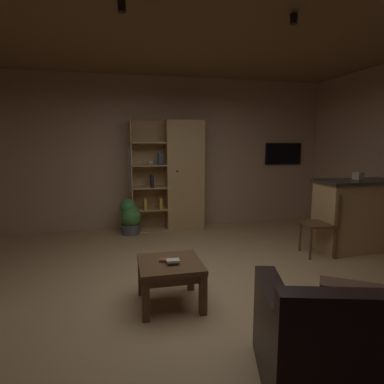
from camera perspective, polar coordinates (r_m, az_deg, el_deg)
The scene contains 16 objects.
floor at distance 3.69m, azimuth 1.46°, elevation -17.48°, with size 6.49×5.80×0.02m, color tan.
wall_back at distance 6.19m, azimuth -5.29°, elevation 6.84°, with size 6.61×0.06×2.83m, color tan.
ceiling at distance 3.52m, azimuth 1.67°, elevation 29.03°, with size 6.49×5.80×0.02m, color brown.
window_pane_back at distance 6.14m, azimuth -7.82°, elevation 3.98°, with size 0.72×0.01×0.83m, color white.
bookshelf_cabinet at distance 5.99m, azimuth -2.22°, elevation 2.82°, with size 1.33×0.41×2.02m.
kitchen_bar_counter at distance 5.55m, azimuth 28.28°, elevation -3.54°, with size 1.51×0.61×1.07m.
tissue_box at distance 5.45m, azimuth 27.44°, elevation 2.58°, with size 0.12×0.12×0.11m, color #BFB299.
leather_couch at distance 2.59m, azimuth 30.90°, elevation -22.82°, with size 1.68×1.23×0.84m.
coffee_table at distance 3.31m, azimuth -3.91°, elevation -13.75°, with size 0.62×0.61×0.44m.
table_book_0 at distance 3.29m, azimuth -4.73°, elevation -11.95°, with size 0.11×0.09×0.03m, color brown.
table_book_1 at distance 3.20m, azimuth -3.39°, elevation -12.09°, with size 0.12×0.09×0.02m, color beige.
dining_chair at distance 5.00m, azimuth 22.40°, elevation -4.51°, with size 0.48×0.48×0.92m.
potted_floor_plant at distance 5.82m, azimuth -10.96°, elevation -4.27°, with size 0.37×0.37×0.64m.
wall_mounted_tv at distance 6.92m, azimuth 15.92°, elevation 6.56°, with size 0.78×0.06×0.44m.
track_light_spot_1 at distance 3.19m, azimuth -12.39°, elevation 29.52°, with size 0.07×0.07×0.09m, color black.
track_light_spot_2 at distance 3.53m, azimuth 17.63°, elevation 27.24°, with size 0.07×0.07×0.09m, color black.
Camera 1 is at (-0.83, -3.20, 1.62)m, focal length 29.99 mm.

